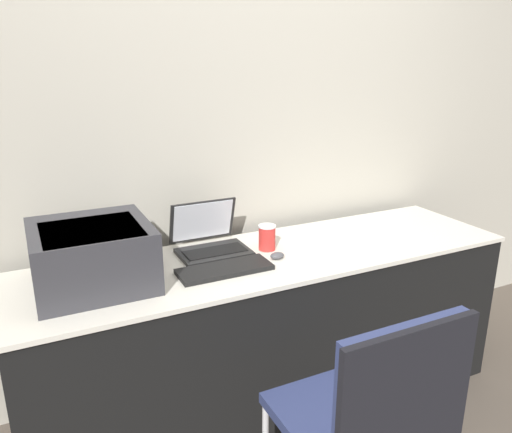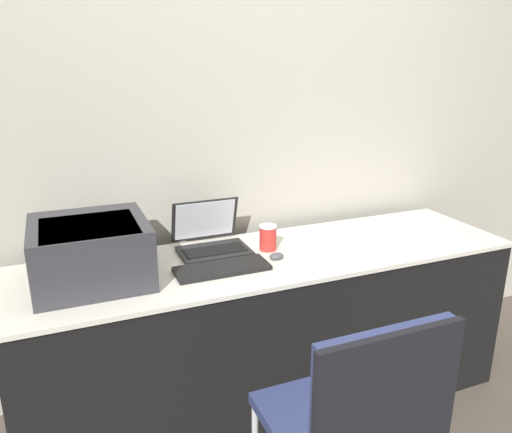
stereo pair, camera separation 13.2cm
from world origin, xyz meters
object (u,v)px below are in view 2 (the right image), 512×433
Objects in this scene: external_keyboard at (222,268)px; coffee_cup at (268,238)px; laptop_left at (211,239)px; mouse at (276,256)px; printer at (91,249)px; chair at (360,419)px.

external_keyboard is 3.34× the size of coffee_cup.
laptop_left is 4.84× the size of mouse.
coffee_cup is 0.13m from mouse.
printer is 0.53m from external_keyboard.
laptop_left is 0.32m from mouse.
laptop_left reaches higher than coffee_cup.
coffee_cup is 1.81× the size of mouse.
laptop_left is 0.80× the size of external_keyboard.
mouse is (0.23, -0.22, -0.03)m from laptop_left.
mouse reaches higher than external_keyboard.
laptop_left is 2.67× the size of coffee_cup.
printer is 3.73× the size of coffee_cup.
printer is at bearing 173.80° from mouse.
printer is at bearing -165.37° from laptop_left.
external_keyboard is at bearing 101.92° from chair.
printer is at bearing -177.15° from coffee_cup.
laptop_left reaches higher than mouse.
printer reaches higher than coffee_cup.
coffee_cup is at bearing 83.86° from mouse.
chair reaches higher than coffee_cup.
laptop_left is (0.53, 0.14, -0.08)m from printer.
printer reaches higher than external_keyboard.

